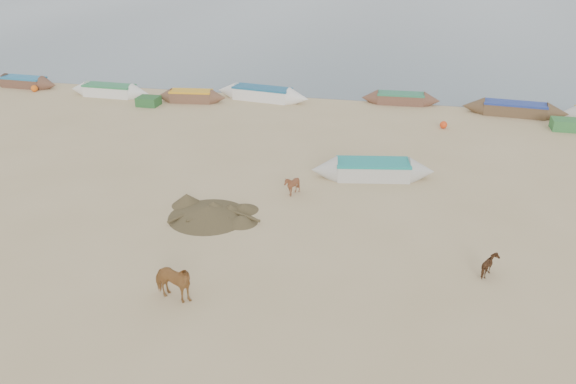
{
  "coord_description": "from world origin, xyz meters",
  "views": [
    {
      "loc": [
        4.53,
        -16.22,
        10.54
      ],
      "look_at": [
        0.0,
        4.0,
        1.0
      ],
      "focal_mm": 35.0,
      "sensor_mm": 36.0,
      "label": 1
    }
  ],
  "objects_px": {
    "calf_front": "(292,185)",
    "near_canoe": "(373,170)",
    "calf_right": "(490,266)",
    "cow_adult": "(173,282)"
  },
  "relations": [
    {
      "from": "calf_front",
      "to": "near_canoe",
      "type": "height_order",
      "value": "calf_front"
    },
    {
      "from": "cow_adult",
      "to": "calf_front",
      "type": "height_order",
      "value": "cow_adult"
    },
    {
      "from": "cow_adult",
      "to": "near_canoe",
      "type": "relative_size",
      "value": 0.27
    },
    {
      "from": "calf_front",
      "to": "near_canoe",
      "type": "bearing_deg",
      "value": 105.64
    },
    {
      "from": "calf_front",
      "to": "near_canoe",
      "type": "relative_size",
      "value": 0.16
    },
    {
      "from": "calf_right",
      "to": "calf_front",
      "type": "bearing_deg",
      "value": 57.61
    },
    {
      "from": "calf_front",
      "to": "calf_right",
      "type": "distance_m",
      "value": 9.3
    },
    {
      "from": "calf_front",
      "to": "calf_right",
      "type": "relative_size",
      "value": 1.24
    },
    {
      "from": "calf_right",
      "to": "near_canoe",
      "type": "relative_size",
      "value": 0.13
    },
    {
      "from": "calf_front",
      "to": "near_canoe",
      "type": "xyz_separation_m",
      "value": [
        3.32,
        2.7,
        -0.04
      ]
    }
  ]
}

